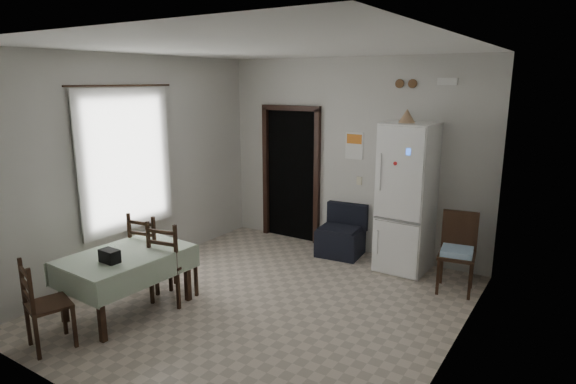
# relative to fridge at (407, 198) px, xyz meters

# --- Properties ---
(ground) EXTENTS (4.50, 4.50, 0.00)m
(ground) POSITION_rel_fridge_xyz_m (-0.99, -1.93, -1.01)
(ground) COLOR #B5A694
(ground) RESTS_ON ground
(ceiling) EXTENTS (4.20, 4.50, 0.02)m
(ceiling) POSITION_rel_fridge_xyz_m (-0.99, -1.93, 1.89)
(ceiling) COLOR white
(ceiling) RESTS_ON ground
(wall_back) EXTENTS (4.20, 0.02, 2.90)m
(wall_back) POSITION_rel_fridge_xyz_m (-0.99, 0.32, 0.44)
(wall_back) COLOR beige
(wall_back) RESTS_ON ground
(wall_front) EXTENTS (4.20, 0.02, 2.90)m
(wall_front) POSITION_rel_fridge_xyz_m (-0.99, -4.18, 0.44)
(wall_front) COLOR beige
(wall_front) RESTS_ON ground
(wall_left) EXTENTS (0.02, 4.50, 2.90)m
(wall_left) POSITION_rel_fridge_xyz_m (-3.09, -1.93, 0.44)
(wall_left) COLOR beige
(wall_left) RESTS_ON ground
(wall_right) EXTENTS (0.02, 4.50, 2.90)m
(wall_right) POSITION_rel_fridge_xyz_m (1.11, -1.93, 0.44)
(wall_right) COLOR beige
(wall_right) RESTS_ON ground
(doorway) EXTENTS (1.06, 0.52, 2.22)m
(doorway) POSITION_rel_fridge_xyz_m (-2.04, 0.52, 0.05)
(doorway) COLOR black
(doorway) RESTS_ON ground
(window_recess) EXTENTS (0.10, 1.20, 1.60)m
(window_recess) POSITION_rel_fridge_xyz_m (-3.14, -2.13, 0.54)
(window_recess) COLOR silver
(window_recess) RESTS_ON ground
(curtain) EXTENTS (0.02, 1.45, 1.85)m
(curtain) POSITION_rel_fridge_xyz_m (-3.03, -2.13, 0.54)
(curtain) COLOR silver
(curtain) RESTS_ON ground
(curtain_rod) EXTENTS (0.02, 1.60, 0.02)m
(curtain_rod) POSITION_rel_fridge_xyz_m (-3.02, -2.13, 1.49)
(curtain_rod) COLOR black
(curtain_rod) RESTS_ON ground
(calendar) EXTENTS (0.28, 0.02, 0.40)m
(calendar) POSITION_rel_fridge_xyz_m (-0.94, 0.31, 0.61)
(calendar) COLOR white
(calendar) RESTS_ON ground
(calendar_image) EXTENTS (0.24, 0.01, 0.14)m
(calendar_image) POSITION_rel_fridge_xyz_m (-0.94, 0.30, 0.71)
(calendar_image) COLOR orange
(calendar_image) RESTS_ON ground
(light_switch) EXTENTS (0.08, 0.02, 0.12)m
(light_switch) POSITION_rel_fridge_xyz_m (-0.84, 0.31, 0.09)
(light_switch) COLOR beige
(light_switch) RESTS_ON ground
(vent_left) EXTENTS (0.12, 0.03, 0.12)m
(vent_left) POSITION_rel_fridge_xyz_m (-0.29, 0.30, 1.51)
(vent_left) COLOR brown
(vent_left) RESTS_ON ground
(vent_right) EXTENTS (0.12, 0.03, 0.12)m
(vent_right) POSITION_rel_fridge_xyz_m (-0.11, 0.30, 1.51)
(vent_right) COLOR brown
(vent_right) RESTS_ON ground
(emergency_light) EXTENTS (0.25, 0.07, 0.09)m
(emergency_light) POSITION_rel_fridge_xyz_m (0.36, 0.28, 1.54)
(emergency_light) COLOR white
(emergency_light) RESTS_ON ground
(fridge) EXTENTS (0.67, 0.67, 2.02)m
(fridge) POSITION_rel_fridge_xyz_m (0.00, 0.00, 0.00)
(fridge) COLOR white
(fridge) RESTS_ON ground
(tan_cone) EXTENTS (0.23, 0.23, 0.18)m
(tan_cone) POSITION_rel_fridge_xyz_m (-0.05, -0.02, 1.10)
(tan_cone) COLOR tan
(tan_cone) RESTS_ON fridge
(navy_seat) EXTENTS (0.68, 0.66, 0.75)m
(navy_seat) POSITION_rel_fridge_xyz_m (-0.98, 0.00, -0.63)
(navy_seat) COLOR black
(navy_seat) RESTS_ON ground
(corner_chair) EXTENTS (0.49, 0.49, 0.99)m
(corner_chair) POSITION_rel_fridge_xyz_m (0.80, -0.38, -0.52)
(corner_chair) COLOR black
(corner_chair) RESTS_ON ground
(dining_table) EXTENTS (0.94, 1.38, 0.69)m
(dining_table) POSITION_rel_fridge_xyz_m (-2.18, -2.91, -0.66)
(dining_table) COLOR #A2B59B
(dining_table) RESTS_ON ground
(black_bag) EXTENTS (0.22, 0.14, 0.14)m
(black_bag) POSITION_rel_fridge_xyz_m (-2.09, -3.18, -0.25)
(black_bag) COLOR black
(black_bag) RESTS_ON dining_table
(dining_chair_far_left) EXTENTS (0.50, 0.50, 1.00)m
(dining_chair_far_left) POSITION_rel_fridge_xyz_m (-2.44, -2.31, -0.51)
(dining_chair_far_left) COLOR black
(dining_chair_far_left) RESTS_ON ground
(dining_chair_far_right) EXTENTS (0.50, 0.50, 1.01)m
(dining_chair_far_right) POSITION_rel_fridge_xyz_m (-1.96, -2.43, -0.51)
(dining_chair_far_right) COLOR black
(dining_chair_far_right) RESTS_ON ground
(dining_chair_near_head) EXTENTS (0.49, 0.49, 0.91)m
(dining_chair_near_head) POSITION_rel_fridge_xyz_m (-2.21, -3.83, -0.55)
(dining_chair_near_head) COLOR black
(dining_chair_near_head) RESTS_ON ground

